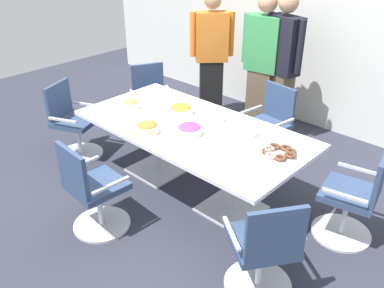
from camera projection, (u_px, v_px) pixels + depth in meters
ground_plane at (192, 189)px, 4.51m from camera, size 10.00×10.00×0.01m
back_wall at (318, 23)px, 5.38m from camera, size 8.00×0.10×2.80m
conference_table at (192, 138)px, 4.21m from camera, size 2.40×1.20×0.75m
office_chair_0 at (264, 252)px, 3.07m from camera, size 0.75×0.75×0.91m
office_chair_1 at (354, 200)px, 3.63m from camera, size 0.63×0.63×0.91m
office_chair_2 at (268, 128)px, 4.88m from camera, size 0.61×0.61×0.91m
office_chair_3 at (152, 103)px, 5.55m from camera, size 0.72×0.72×0.91m
office_chair_4 at (73, 124)px, 4.98m from camera, size 0.71×0.71×0.91m
office_chair_5 at (93, 192)px, 3.73m from camera, size 0.57×0.57×0.91m
person_standing_0 at (212, 55)px, 5.76m from camera, size 0.48×0.50×1.77m
person_standing_1 at (263, 64)px, 5.27m from camera, size 0.62×0.28×1.83m
person_standing_2 at (282, 66)px, 5.15m from camera, size 0.61×0.32×1.86m
snack_bowl_candy_mix at (189, 129)px, 3.98m from camera, size 0.25×0.25×0.10m
snack_bowl_cookies at (130, 104)px, 4.50m from camera, size 0.19×0.19×0.12m
snack_bowl_chips_orange at (181, 110)px, 4.39m from camera, size 0.26×0.26×0.11m
snack_bowl_pretzels at (148, 127)px, 4.01m from camera, size 0.22×0.22×0.11m
donut_platter at (279, 152)px, 3.64m from camera, size 0.31×0.32×0.04m
plate_stack at (214, 119)px, 4.24m from camera, size 0.21×0.21×0.05m
napkin_pile at (248, 131)px, 3.97m from camera, size 0.17×0.17×0.09m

